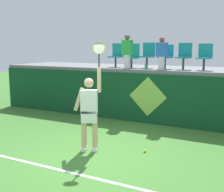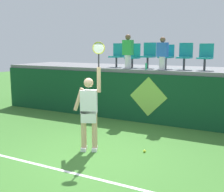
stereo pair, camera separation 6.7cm
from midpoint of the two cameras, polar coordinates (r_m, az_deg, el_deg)
The scene contains 16 objects.
ground_plane at distance 6.85m, azimuth -3.62°, elevation -11.52°, with size 40.00×40.00×0.00m, color #3D752D.
court_back_wall at distance 9.63m, azimuth 7.28°, elevation -0.49°, with size 12.17×0.20×1.60m, color #0F4223.
spectator_platform at distance 10.69m, azimuth 9.81°, elevation 5.07°, with size 12.17×2.59×0.12m, color slate.
court_baseline_stripe at distance 6.13m, azimuth -8.41°, elevation -14.15°, with size 10.95×0.08×0.01m, color white.
tennis_player at distance 6.96m, azimuth -4.14°, elevation -2.68°, with size 0.71×0.39×2.56m.
tennis_ball at distance 7.11m, azimuth 6.52°, elevation -10.47°, with size 0.07×0.07×0.07m, color #D1E533.
water_bottle at distance 9.65m, azimuth 6.78°, elevation 5.67°, with size 0.06×0.06×0.21m, color #26B272.
stadium_chair_0 at distance 10.80m, azimuth 1.23°, elevation 8.02°, with size 0.44×0.42×0.85m.
stadium_chair_1 at distance 10.53m, azimuth 4.28°, elevation 7.87°, with size 0.44×0.42×0.84m.
stadium_chair_2 at distance 10.30m, azimuth 7.22°, elevation 7.99°, with size 0.44×0.42×0.87m.
stadium_chair_3 at distance 10.08m, azimuth 10.62°, elevation 7.71°, with size 0.44×0.42×0.80m.
stadium_chair_4 at distance 9.91m, azimuth 14.03°, elevation 7.66°, with size 0.44×0.42×0.85m.
stadium_chair_5 at distance 9.77m, azimuth 17.71°, elevation 7.41°, with size 0.44×0.42×0.83m.
spectator_0 at distance 9.68m, azimuth 9.85°, elevation 8.15°, with size 0.34×0.20×1.04m.
spectator_1 at distance 10.13m, azimuth 3.26°, elevation 8.66°, with size 0.34×0.20×1.14m.
wall_signage_mount at distance 9.69m, azimuth 7.07°, elevation -5.25°, with size 1.27×0.01×1.52m.
Camera 2 is at (3.45, -5.39, 2.45)m, focal length 47.60 mm.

